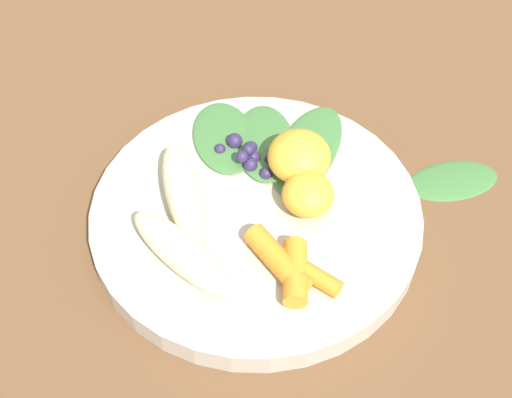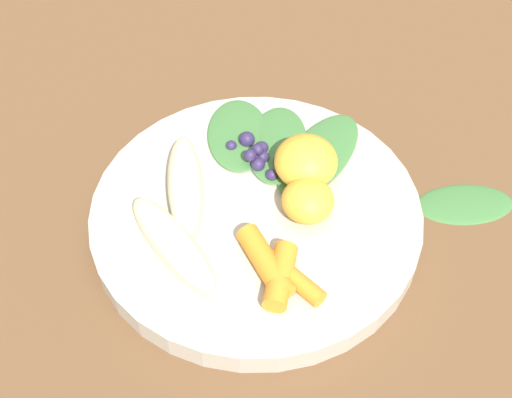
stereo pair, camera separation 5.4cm
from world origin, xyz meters
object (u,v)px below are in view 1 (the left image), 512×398
(kale_leaf_stray, at_px, (453,178))
(orange_segment_near, at_px, (299,156))
(banana_peeled_right, at_px, (183,193))
(banana_peeled_left, at_px, (182,253))
(bowl, at_px, (256,215))

(kale_leaf_stray, bearing_deg, orange_segment_near, 169.93)
(banana_peeled_right, bearing_deg, kale_leaf_stray, 86.37)
(orange_segment_near, distance_m, kale_leaf_stray, 0.15)
(banana_peeled_left, distance_m, orange_segment_near, 0.14)
(banana_peeled_left, bearing_deg, bowl, 89.78)
(orange_segment_near, xyz_separation_m, kale_leaf_stray, (0.14, -0.03, -0.04))
(banana_peeled_right, bearing_deg, bowl, 72.70)
(banana_peeled_right, bearing_deg, banana_peeled_left, -11.17)
(banana_peeled_left, xyz_separation_m, kale_leaf_stray, (0.26, 0.04, -0.03))
(bowl, height_order, banana_peeled_right, banana_peeled_right)
(bowl, bearing_deg, orange_segment_near, 31.28)
(banana_peeled_left, distance_m, banana_peeled_right, 0.06)
(bowl, relative_size, kale_leaf_stray, 3.22)
(orange_segment_near, height_order, kale_leaf_stray, orange_segment_near)
(banana_peeled_left, relative_size, kale_leaf_stray, 1.27)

